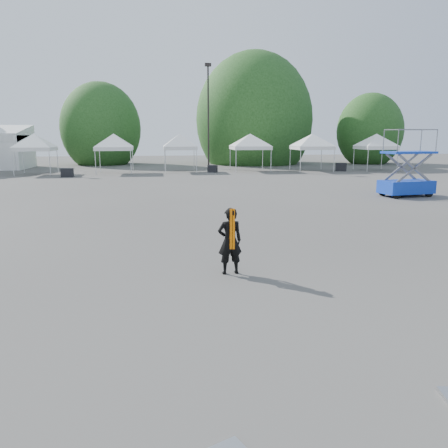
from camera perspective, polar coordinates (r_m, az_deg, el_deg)
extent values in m
plane|color=#474442|center=(11.24, 1.35, -5.05)|extent=(120.00, 120.00, 0.00)
cylinder|color=black|center=(42.92, -2.06, 13.60)|extent=(0.16, 0.16, 9.50)
cube|color=black|center=(43.37, -2.11, 20.08)|extent=(0.60, 0.25, 0.30)
cylinder|color=#382314|center=(51.03, -15.60, 8.80)|extent=(0.36, 0.36, 2.27)
ellipsoid|color=#1B4216|center=(50.99, -15.78, 11.94)|extent=(4.16, 4.16, 4.78)
cylinder|color=#382314|center=(50.82, 3.89, 9.48)|extent=(0.36, 0.36, 2.80)
ellipsoid|color=#1B4216|center=(50.81, 3.94, 13.37)|extent=(5.12, 5.12, 5.89)
cylinder|color=#382314|center=(53.30, 18.31, 8.65)|extent=(0.36, 0.36, 2.10)
ellipsoid|color=#1B4216|center=(53.26, 18.48, 11.43)|extent=(3.84, 3.84, 4.42)
cylinder|color=silver|center=(38.77, -25.86, 7.14)|extent=(0.06, 0.06, 2.00)
cylinder|color=silver|center=(38.03, -21.79, 7.40)|extent=(0.06, 0.06, 2.00)
cylinder|color=silver|center=(41.45, -24.72, 7.45)|extent=(0.06, 0.06, 2.00)
cylinder|color=silver|center=(40.77, -20.91, 7.69)|extent=(0.06, 0.06, 2.00)
cube|color=white|center=(39.68, -23.45, 8.98)|extent=(3.00, 3.00, 0.30)
pyramid|color=white|center=(39.67, -23.59, 10.78)|extent=(4.25, 4.25, 1.10)
cylinder|color=silver|center=(37.60, -16.44, 7.71)|extent=(0.06, 0.06, 2.00)
cylinder|color=silver|center=(37.32, -12.07, 7.90)|extent=(0.06, 0.06, 2.00)
cylinder|color=silver|center=(40.42, -15.90, 7.98)|extent=(0.06, 0.06, 2.00)
cylinder|color=silver|center=(40.16, -11.83, 8.15)|extent=(0.06, 0.06, 2.00)
cube|color=white|center=(38.80, -14.14, 9.53)|extent=(3.05, 3.05, 0.30)
pyramid|color=white|center=(38.78, -14.23, 11.38)|extent=(4.31, 4.31, 1.10)
cylinder|color=silver|center=(37.99, -7.67, 8.11)|extent=(0.06, 0.06, 2.00)
cylinder|color=silver|center=(38.13, -3.60, 8.20)|extent=(0.06, 0.06, 2.00)
cylinder|color=silver|center=(40.67, -7.74, 8.33)|extent=(0.06, 0.06, 2.00)
cylinder|color=silver|center=(40.80, -3.93, 8.41)|extent=(0.06, 0.06, 2.00)
cube|color=white|center=(39.33, -5.77, 9.84)|extent=(2.88, 2.88, 0.30)
pyramid|color=white|center=(39.31, -5.80, 11.66)|extent=(4.08, 4.08, 1.10)
cylinder|color=silver|center=(38.37, 1.58, 8.24)|extent=(0.06, 0.06, 2.00)
cylinder|color=silver|center=(39.04, 6.16, 8.24)|extent=(0.06, 0.06, 2.00)
cylinder|color=silver|center=(41.45, 0.81, 8.49)|extent=(0.06, 0.06, 2.00)
cylinder|color=silver|center=(42.07, 5.07, 8.49)|extent=(0.06, 0.06, 2.00)
cube|color=white|center=(40.16, 3.42, 9.91)|extent=(3.33, 3.33, 0.30)
pyramid|color=white|center=(40.14, 3.44, 11.70)|extent=(4.71, 4.71, 1.10)
cylinder|color=silver|center=(38.82, 9.96, 8.11)|extent=(0.06, 0.06, 2.00)
cylinder|color=silver|center=(39.89, 14.18, 8.02)|extent=(0.06, 0.06, 2.00)
cylinder|color=silver|center=(41.74, 8.62, 8.38)|extent=(0.06, 0.06, 2.00)
cylinder|color=silver|center=(42.74, 12.60, 8.31)|extent=(0.06, 0.06, 2.00)
cube|color=white|center=(40.72, 11.40, 9.73)|extent=(3.27, 3.27, 0.30)
pyramid|color=white|center=(40.71, 11.47, 11.49)|extent=(4.62, 4.62, 1.10)
cylinder|color=silver|center=(40.97, 18.25, 7.88)|extent=(0.06, 0.06, 2.00)
cylinder|color=silver|center=(42.31, 21.72, 7.74)|extent=(0.06, 0.06, 2.00)
cylinder|color=silver|center=(43.52, 16.58, 8.16)|extent=(0.06, 0.06, 2.00)
cylinder|color=silver|center=(44.79, 19.90, 8.04)|extent=(0.06, 0.06, 2.00)
cube|color=white|center=(42.83, 19.21, 9.40)|extent=(3.04, 3.04, 0.30)
pyramid|color=white|center=(42.82, 19.32, 11.07)|extent=(4.29, 4.29, 1.10)
imported|color=black|center=(10.17, 0.77, -2.24)|extent=(0.61, 0.43, 1.58)
cube|color=orange|center=(9.94, 0.92, -0.68)|extent=(0.13, 0.02, 0.95)
cube|color=#0C3BA1|center=(25.24, 22.69, 4.51)|extent=(2.88, 1.74, 0.68)
cube|color=#0C3BA1|center=(25.11, 23.01, 8.61)|extent=(2.76, 1.67, 0.11)
cylinder|color=black|center=(24.20, 21.61, 3.59)|extent=(0.43, 0.23, 0.41)
cylinder|color=black|center=(25.51, 25.21, 3.68)|extent=(0.43, 0.23, 0.41)
cylinder|color=black|center=(25.08, 20.02, 3.96)|extent=(0.43, 0.23, 0.41)
cylinder|color=black|center=(26.35, 23.57, 4.03)|extent=(0.43, 0.23, 0.41)
cube|color=black|center=(36.33, -19.80, 6.33)|extent=(0.88, 0.69, 0.67)
cube|color=black|center=(38.59, -1.51, 7.22)|extent=(0.95, 0.86, 0.61)
cube|color=black|center=(41.35, 15.04, 7.22)|extent=(1.15, 1.04, 0.74)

